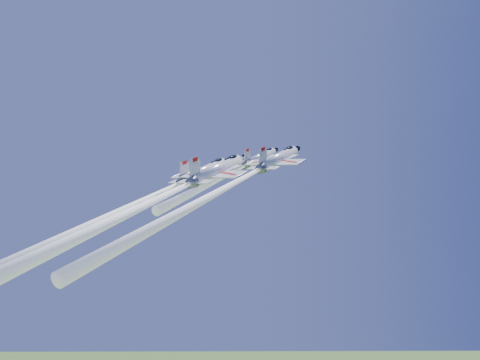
{
  "coord_description": "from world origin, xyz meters",
  "views": [
    {
      "loc": [
        -1.09,
        -94.99,
        71.85
      ],
      "look_at": [
        0.0,
        0.0,
        84.35
      ],
      "focal_mm": 40.0,
      "sensor_mm": 36.0,
      "label": 1
    }
  ],
  "objects_px": {
    "jet_left": "(137,203)",
    "jet_right": "(223,189)",
    "jet_lead": "(231,173)",
    "jet_slot": "(151,202)"
  },
  "relations": [
    {
      "from": "jet_left",
      "to": "jet_right",
      "type": "distance_m",
      "value": 13.71
    },
    {
      "from": "jet_lead",
      "to": "jet_right",
      "type": "bearing_deg",
      "value": -63.43
    },
    {
      "from": "jet_right",
      "to": "jet_slot",
      "type": "bearing_deg",
      "value": -133.63
    },
    {
      "from": "jet_left",
      "to": "jet_right",
      "type": "xyz_separation_m",
      "value": [
        13.17,
        -3.36,
        1.8
      ]
    },
    {
      "from": "jet_lead",
      "to": "jet_left",
      "type": "bearing_deg",
      "value": -111.9
    },
    {
      "from": "jet_lead",
      "to": "jet_right",
      "type": "distance_m",
      "value": 14.87
    },
    {
      "from": "jet_lead",
      "to": "jet_left",
      "type": "xyz_separation_m",
      "value": [
        -14.3,
        -10.75,
        -6.35
      ]
    },
    {
      "from": "jet_lead",
      "to": "jet_left",
      "type": "distance_m",
      "value": 18.99
    },
    {
      "from": "jet_lead",
      "to": "jet_right",
      "type": "height_order",
      "value": "jet_right"
    },
    {
      "from": "jet_right",
      "to": "jet_slot",
      "type": "relative_size",
      "value": 1.03
    }
  ]
}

